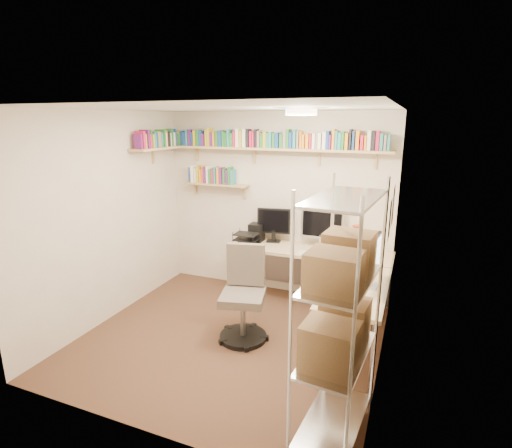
% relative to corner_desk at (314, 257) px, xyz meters
% --- Properties ---
extents(ground, '(3.20, 3.20, 0.00)m').
position_rel_corner_desk_xyz_m(ground, '(-0.70, -0.96, -0.75)').
color(ground, '#4C2920').
rests_on(ground, ground).
extents(room_shell, '(3.24, 3.04, 2.52)m').
position_rel_corner_desk_xyz_m(room_shell, '(-0.69, -0.96, 0.80)').
color(room_shell, beige).
rests_on(room_shell, ground).
extents(wall_shelves, '(3.12, 1.09, 0.79)m').
position_rel_corner_desk_xyz_m(wall_shelves, '(-1.11, 0.34, 1.27)').
color(wall_shelves, tan).
rests_on(wall_shelves, ground).
extents(corner_desk, '(2.02, 1.97, 1.31)m').
position_rel_corner_desk_xyz_m(corner_desk, '(0.00, 0.00, 0.00)').
color(corner_desk, beige).
rests_on(corner_desk, ground).
extents(office_chair, '(0.57, 0.57, 1.05)m').
position_rel_corner_desk_xyz_m(office_chair, '(-0.57, -0.85, -0.30)').
color(office_chair, black).
rests_on(office_chair, ground).
extents(wire_rack, '(0.50, 0.90, 2.00)m').
position_rel_corner_desk_xyz_m(wire_rack, '(0.66, -1.98, 0.37)').
color(wire_rack, silver).
rests_on(wire_rack, ground).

